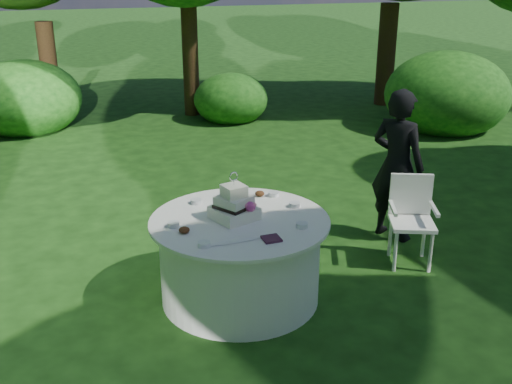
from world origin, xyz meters
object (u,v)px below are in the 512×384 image
napkins (271,239)px  table (240,259)px  guest (397,165)px  chair (411,213)px  cake (235,206)px

napkins → table: size_ratio=0.09×
guest → chair: 0.66m
chair → guest: bearing=73.8°
napkins → guest: size_ratio=0.09×
guest → chair: bearing=135.2°
cake → chair: (1.87, 0.10, -0.37)m
napkins → table: bearing=102.7°
guest → chair: size_ratio=1.85×
napkins → cake: size_ratio=0.32×
cake → chair: size_ratio=0.49×
table → napkins: bearing=-77.3°
napkins → table: napkins is taller
table → cake: 0.50m
guest → chair: guest is taller
table → chair: size_ratio=1.76×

